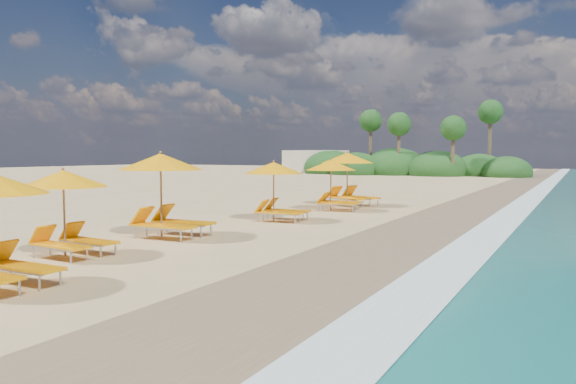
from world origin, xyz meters
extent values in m
plane|color=tan|center=(0.00, 0.00, 0.00)|extent=(160.00, 160.00, 0.00)
cube|color=#8E7354|center=(4.00, 0.00, 0.01)|extent=(4.00, 160.00, 0.01)
cube|color=white|center=(5.50, 0.00, 0.03)|extent=(1.20, 160.00, 0.01)
cylinder|color=olive|center=(-2.66, -5.98, 0.98)|extent=(0.05, 0.05, 1.96)
cone|color=#FFA105|center=(-2.66, -5.98, 1.79)|extent=(2.12, 2.12, 0.39)
sphere|color=olive|center=(-2.66, -5.98, 2.01)|extent=(0.07, 0.07, 0.07)
cylinder|color=olive|center=(-2.69, -2.64, 1.17)|extent=(0.06, 0.06, 2.34)
cone|color=#FFA105|center=(-2.69, -2.64, 2.14)|extent=(2.52, 2.52, 0.47)
sphere|color=olive|center=(-2.69, -2.64, 2.40)|extent=(0.08, 0.08, 0.08)
cylinder|color=olive|center=(-1.72, 2.11, 1.02)|extent=(0.05, 0.05, 2.04)
cone|color=#FFA105|center=(-1.72, 2.11, 1.87)|extent=(2.33, 2.33, 0.41)
sphere|color=olive|center=(-1.72, 2.11, 2.09)|extent=(0.07, 0.07, 0.07)
cylinder|color=olive|center=(-1.38, 6.32, 1.03)|extent=(0.05, 0.05, 2.06)
cone|color=#FFA105|center=(-1.38, 6.32, 1.89)|extent=(2.46, 2.46, 0.41)
sphere|color=olive|center=(-1.38, 6.32, 2.12)|extent=(0.07, 0.07, 0.07)
cylinder|color=olive|center=(-1.61, 8.66, 1.19)|extent=(0.06, 0.06, 2.38)
cone|color=#FFA105|center=(-1.61, 8.66, 2.18)|extent=(3.22, 3.22, 0.48)
sphere|color=olive|center=(-1.61, 8.66, 2.44)|extent=(0.08, 0.08, 0.08)
ellipsoid|color=#163D14|center=(-6.00, 45.00, 0.62)|extent=(6.40, 6.40, 4.16)
ellipsoid|color=#163D14|center=(-11.00, 46.00, 0.70)|extent=(7.20, 7.20, 4.68)
ellipsoid|color=#163D14|center=(-15.00, 44.00, 0.58)|extent=(6.00, 6.00, 3.90)
ellipsoid|color=#163D14|center=(-2.00, 47.00, 0.55)|extent=(5.60, 5.60, 3.64)
ellipsoid|color=#163D14|center=(-19.00, 46.00, 0.64)|extent=(6.60, 6.60, 4.29)
ellipsoid|color=#163D14|center=(1.00, 45.00, 0.49)|extent=(5.00, 5.00, 3.25)
cylinder|color=brown|center=(-4.00, 43.00, 2.50)|extent=(0.36, 0.36, 5.00)
sphere|color=#163D14|center=(-4.00, 43.00, 5.00)|extent=(2.60, 2.60, 2.60)
cylinder|color=brown|center=(-10.00, 44.00, 2.80)|extent=(0.36, 0.36, 5.60)
sphere|color=#163D14|center=(-10.00, 44.00, 5.60)|extent=(2.60, 2.60, 2.60)
cylinder|color=brown|center=(-14.00, 46.00, 3.10)|extent=(0.36, 0.36, 6.20)
sphere|color=#163D14|center=(-14.00, 46.00, 6.20)|extent=(2.60, 2.60, 2.60)
cylinder|color=brown|center=(-1.00, 47.00, 3.40)|extent=(0.36, 0.36, 6.80)
sphere|color=#163D14|center=(-1.00, 47.00, 6.80)|extent=(2.60, 2.60, 2.60)
cube|color=beige|center=(-22.00, 48.00, 1.40)|extent=(7.00, 5.00, 2.80)
camera|label=1|loc=(7.89, -14.58, 2.36)|focal=34.12mm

